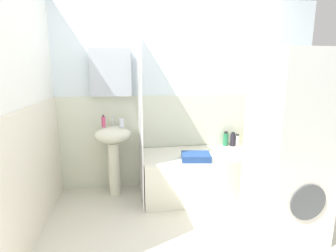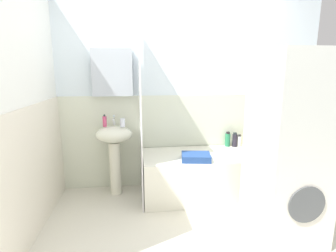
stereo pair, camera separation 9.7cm
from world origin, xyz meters
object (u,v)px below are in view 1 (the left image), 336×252
object	(u,v)px
soap_dispenser	(104,122)
towel_folded	(196,157)
sink	(113,145)
lotion_bottle	(246,139)
conditioner_bottle	(237,140)
toothbrush_cup	(122,123)
body_wash_bottle	(233,139)
bathtub	(204,174)
shampoo_bottle	(226,139)
washer_dryer_stack	(288,147)

from	to	relation	value
soap_dispenser	towel_folded	size ratio (longest dim) A/B	0.46
sink	lotion_bottle	world-z (taller)	sink
lotion_bottle	conditioner_bottle	size ratio (longest dim) A/B	1.15
toothbrush_cup	body_wash_bottle	distance (m)	1.49
soap_dispenser	bathtub	xyz separation A→B (m)	(1.19, -0.17, -0.66)
soap_dispenser	lotion_bottle	xyz separation A→B (m)	(1.85, 0.09, -0.31)
sink	soap_dispenser	world-z (taller)	soap_dispenser
shampoo_bottle	sink	bearing A→B (deg)	-175.00
toothbrush_cup	bathtub	size ratio (longest dim) A/B	0.07
body_wash_bottle	washer_dryer_stack	xyz separation A→B (m)	(0.04, -1.13, 0.23)
sink	bathtub	distance (m)	1.16
conditioner_bottle	washer_dryer_stack	world-z (taller)	washer_dryer_stack
sink	shampoo_bottle	distance (m)	1.48
towel_folded	soap_dispenser	bearing A→B (deg)	160.04
conditioner_bottle	shampoo_bottle	xyz separation A→B (m)	(-0.15, 0.03, 0.02)
soap_dispenser	towel_folded	xyz separation A→B (m)	(1.03, -0.37, -0.36)
body_wash_bottle	towel_folded	size ratio (longest dim) A/B	0.59
towel_folded	conditioner_bottle	bearing A→B (deg)	33.84
soap_dispenser	conditioner_bottle	size ratio (longest dim) A/B	0.91
conditioner_bottle	towel_folded	world-z (taller)	conditioner_bottle
toothbrush_cup	shampoo_bottle	distance (m)	1.40
conditioner_bottle	towel_folded	xyz separation A→B (m)	(-0.70, -0.47, -0.04)
soap_dispenser	shampoo_bottle	distance (m)	1.61
lotion_bottle	bathtub	bearing A→B (deg)	-158.64
sink	shampoo_bottle	world-z (taller)	sink
sink	toothbrush_cup	xyz separation A→B (m)	(0.11, -0.03, 0.28)
bathtub	towel_folded	world-z (taller)	towel_folded
lotion_bottle	shampoo_bottle	bearing A→B (deg)	172.59
shampoo_bottle	washer_dryer_stack	size ratio (longest dim) A/B	0.12
shampoo_bottle	washer_dryer_stack	world-z (taller)	washer_dryer_stack
lotion_bottle	shampoo_bottle	world-z (taller)	shampoo_bottle
towel_folded	bathtub	bearing A→B (deg)	50.79
conditioner_bottle	sink	bearing A→B (deg)	-176.52
body_wash_bottle	sink	bearing A→B (deg)	-176.32
body_wash_bottle	washer_dryer_stack	size ratio (longest dim) A/B	0.11
soap_dispenser	conditioner_bottle	distance (m)	1.75
bathtub	lotion_bottle	distance (m)	0.79
washer_dryer_stack	conditioner_bottle	bearing A→B (deg)	88.77
lotion_bottle	shampoo_bottle	xyz separation A→B (m)	(-0.28, 0.04, 0.00)
lotion_bottle	washer_dryer_stack	size ratio (longest dim) A/B	0.11
soap_dispenser	shampoo_bottle	size ratio (longest dim) A/B	0.76
soap_dispenser	towel_folded	distance (m)	1.15
conditioner_bottle	toothbrush_cup	bearing A→B (deg)	-175.05
lotion_bottle	washer_dryer_stack	xyz separation A→B (m)	(-0.15, -1.13, 0.23)
soap_dispenser	washer_dryer_stack	distance (m)	1.99
sink	washer_dryer_stack	distance (m)	1.91
sink	soap_dispenser	distance (m)	0.31
soap_dispenser	lotion_bottle	bearing A→B (deg)	2.72
conditioner_bottle	towel_folded	distance (m)	0.84
bathtub	towel_folded	size ratio (longest dim) A/B	4.73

